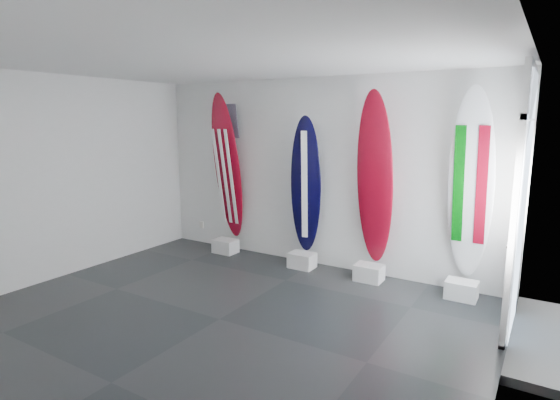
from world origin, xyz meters
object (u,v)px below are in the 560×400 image
Objects in this scene: surfboard_italy at (471,186)px; surfboard_swiss at (375,179)px; surfboard_usa at (227,168)px; surfboard_navy at (306,185)px.

surfboard_swiss is at bearing -178.45° from surfboard_italy.
surfboard_usa reaches higher than surfboard_navy.
surfboard_usa is at bearing 168.08° from surfboard_navy.
surfboard_navy is 2.42m from surfboard_italy.
surfboard_navy is 0.85× the size of surfboard_italy.
surfboard_usa reaches higher than surfboard_swiss.
surfboard_usa is 3.98m from surfboard_italy.
surfboard_usa is 1.19× the size of surfboard_navy.
surfboard_navy is at bearing 4.72° from surfboard_usa.
surfboard_swiss is 1.00× the size of surfboard_italy.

